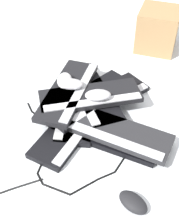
{
  "coord_description": "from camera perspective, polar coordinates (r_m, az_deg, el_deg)",
  "views": [
    {
      "loc": [
        -0.74,
        0.62,
        0.95
      ],
      "look_at": [
        -0.06,
        -0.07,
        0.04
      ],
      "focal_mm": 50.0,
      "sensor_mm": 36.0,
      "label": 1
    }
  ],
  "objects": [
    {
      "name": "keyboard_1",
      "position": [
        1.31,
        -3.17,
        -2.72
      ],
      "size": [
        0.26,
        0.46,
        0.03
      ],
      "color": "black",
      "rests_on": "ground"
    },
    {
      "name": "keyboard_0",
      "position": [
        1.39,
        -2.22,
        0.79
      ],
      "size": [
        0.39,
        0.44,
        0.03
      ],
      "color": "black",
      "rests_on": "ground"
    },
    {
      "name": "keyboard_8",
      "position": [
        1.36,
        0.17,
        2.84
      ],
      "size": [
        0.37,
        0.45,
        0.03
      ],
      "color": "black",
      "rests_on": "keyboard_6"
    },
    {
      "name": "keyboard_6",
      "position": [
        1.42,
        0.31,
        3.36
      ],
      "size": [
        0.46,
        0.33,
        0.03
      ],
      "color": "black",
      "rests_on": "keyboard_3"
    },
    {
      "name": "keyboard_2",
      "position": [
        1.28,
        3.17,
        -4.08
      ],
      "size": [
        0.46,
        0.29,
        0.03
      ],
      "color": "black",
      "rests_on": "ground"
    },
    {
      "name": "keyboard_5",
      "position": [
        1.25,
        4.89,
        -3.68
      ],
      "size": [
        0.46,
        0.28,
        0.03
      ],
      "color": "#232326",
      "rests_on": "keyboard_2"
    },
    {
      "name": "keyboard_7",
      "position": [
        1.39,
        -3.84,
        3.87
      ],
      "size": [
        0.33,
        0.46,
        0.03
      ],
      "color": "black",
      "rests_on": "keyboard_4"
    },
    {
      "name": "cardboard_box",
      "position": [
        1.82,
        12.37,
        14.54
      ],
      "size": [
        0.29,
        0.29,
        0.22
      ],
      "primitive_type": "cube",
      "rotation": [
        0.0,
        0.0,
        5.17
      ],
      "color": "#9E774C",
      "rests_on": "ground"
    },
    {
      "name": "mouse_3",
      "position": [
        1.37,
        -3.43,
        5.12
      ],
      "size": [
        0.13,
        0.12,
        0.04
      ],
      "primitive_type": "ellipsoid",
      "rotation": [
        0.0,
        0.0,
        3.85
      ],
      "color": "#B7B7BC",
      "rests_on": "keyboard_7"
    },
    {
      "name": "mouse_0",
      "position": [
        1.39,
        -4.58,
        5.78
      ],
      "size": [
        0.12,
        0.12,
        0.04
      ],
      "primitive_type": "ellipsoid",
      "rotation": [
        0.0,
        0.0,
        2.37
      ],
      "color": "silver",
      "rests_on": "keyboard_7"
    },
    {
      "name": "mouse_1",
      "position": [
        1.31,
        1.56,
        3.11
      ],
      "size": [
        0.12,
        0.13,
        0.04
      ],
      "primitive_type": "ellipsoid",
      "rotation": [
        0.0,
        0.0,
        0.82
      ],
      "color": "#B7B7BC",
      "rests_on": "keyboard_8"
    },
    {
      "name": "keyboard_3",
      "position": [
        1.44,
        2.71,
        2.46
      ],
      "size": [
        0.22,
        0.46,
        0.03
      ],
      "color": "black",
      "rests_on": "ground"
    },
    {
      "name": "cable_0",
      "position": [
        1.23,
        -3.58,
        -7.43
      ],
      "size": [
        0.55,
        0.43,
        0.01
      ],
      "color": "black",
      "rests_on": "ground"
    },
    {
      "name": "ground_plane",
      "position": [
        1.35,
        -4.03,
        -1.71
      ],
      "size": [
        3.2,
        3.2,
        0.0
      ],
      "primitive_type": "plane",
      "color": "silver"
    },
    {
      "name": "mouse_2",
      "position": [
        1.09,
        7.98,
        -16.03
      ],
      "size": [
        0.11,
        0.07,
        0.04
      ],
      "primitive_type": "ellipsoid",
      "rotation": [
        0.0,
        0.0,
        6.27
      ],
      "color": "black",
      "rests_on": "ground"
    },
    {
      "name": "keyboard_4",
      "position": [
        1.39,
        0.35,
        2.38
      ],
      "size": [
        0.16,
        0.44,
        0.03
      ],
      "color": "black",
      "rests_on": "keyboard_0"
    }
  ]
}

